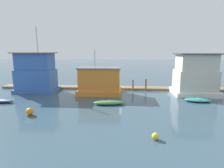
% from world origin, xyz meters
% --- Properties ---
extents(ground_plane, '(200.00, 200.00, 0.00)m').
position_xyz_m(ground_plane, '(0.00, 0.00, 0.00)').
color(ground_plane, '#385160').
extents(dock_walkway, '(33.80, 1.76, 0.30)m').
position_xyz_m(dock_walkway, '(0.00, 2.63, 0.15)').
color(dock_walkway, '#846B4C').
rests_on(dock_walkway, ground_plane).
extents(houseboat_blue, '(5.46, 3.36, 8.67)m').
position_xyz_m(houseboat_blue, '(-10.53, 0.07, 2.51)').
color(houseboat_blue, '#3866B7').
rests_on(houseboat_blue, ground_plane).
extents(houseboat_orange, '(5.64, 3.64, 5.64)m').
position_xyz_m(houseboat_orange, '(-1.62, -0.56, 1.70)').
color(houseboat_orange, orange).
rests_on(houseboat_orange, ground_plane).
extents(houseboat_white, '(5.29, 4.14, 5.26)m').
position_xyz_m(houseboat_white, '(10.57, -0.10, 2.44)').
color(houseboat_white, white).
rests_on(houseboat_white, ground_plane).
extents(dinghy_green, '(3.49, 1.52, 0.45)m').
position_xyz_m(dinghy_green, '(0.05, -5.29, 0.22)').
color(dinghy_green, '#47844C').
rests_on(dinghy_green, ground_plane).
extents(dinghy_teal, '(2.95, 1.50, 0.37)m').
position_xyz_m(dinghy_teal, '(9.77, -3.50, 0.19)').
color(dinghy_teal, teal).
rests_on(dinghy_teal, ground_plane).
extents(mooring_post_far_left, '(0.23, 0.23, 1.61)m').
position_xyz_m(mooring_post_far_left, '(2.80, 1.50, 0.80)').
color(mooring_post_far_left, '#846B4C').
rests_on(mooring_post_far_left, ground_plane).
extents(mooring_post_near_left, '(0.25, 0.25, 1.73)m').
position_xyz_m(mooring_post_near_left, '(4.60, 1.50, 0.86)').
color(mooring_post_near_left, brown).
rests_on(mooring_post_near_left, ground_plane).
extents(buoy_yellow, '(0.45, 0.45, 0.45)m').
position_xyz_m(buoy_yellow, '(3.56, -12.48, 0.22)').
color(buoy_yellow, yellow).
rests_on(buoy_yellow, ground_plane).
extents(buoy_orange, '(0.66, 0.66, 0.66)m').
position_xyz_m(buoy_orange, '(-6.67, -8.91, 0.33)').
color(buoy_orange, orange).
rests_on(buoy_orange, ground_plane).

